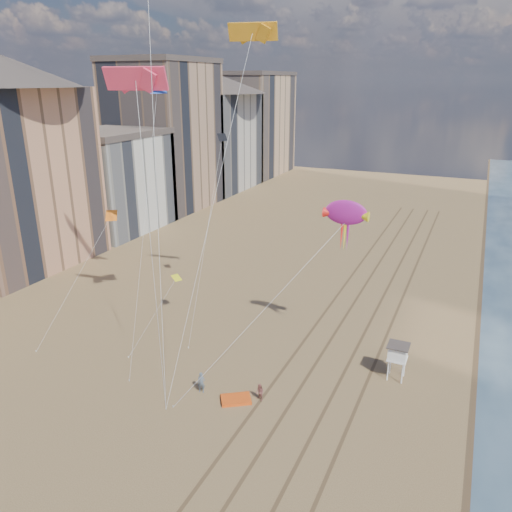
{
  "coord_description": "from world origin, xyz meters",
  "views": [
    {
      "loc": [
        12.75,
        -13.63,
        24.9
      ],
      "look_at": [
        -5.17,
        26.0,
        9.5
      ],
      "focal_mm": 35.0,
      "sensor_mm": 36.0,
      "label": 1
    }
  ],
  "objects_px": {
    "show_kite": "(346,213)",
    "kite_flyer_b": "(260,392)",
    "kite_flyer_a": "(201,383)",
    "lifeguard_stand": "(398,353)",
    "grounded_kite": "(236,399)"
  },
  "relations": [
    {
      "from": "show_kite",
      "to": "kite_flyer_b",
      "type": "height_order",
      "value": "show_kite"
    },
    {
      "from": "kite_flyer_a",
      "to": "lifeguard_stand",
      "type": "bearing_deg",
      "value": 16.47
    },
    {
      "from": "lifeguard_stand",
      "to": "kite_flyer_b",
      "type": "relative_size",
      "value": 2.21
    },
    {
      "from": "grounded_kite",
      "to": "kite_flyer_a",
      "type": "relative_size",
      "value": 1.32
    },
    {
      "from": "grounded_kite",
      "to": "show_kite",
      "type": "xyz_separation_m",
      "value": [
        5.46,
        11.04,
        13.73
      ]
    },
    {
      "from": "lifeguard_stand",
      "to": "kite_flyer_b",
      "type": "distance_m",
      "value": 12.56
    },
    {
      "from": "grounded_kite",
      "to": "kite_flyer_b",
      "type": "bearing_deg",
      "value": -6.59
    },
    {
      "from": "lifeguard_stand",
      "to": "show_kite",
      "type": "xyz_separation_m",
      "value": [
        -5.9,
        2.27,
        11.32
      ]
    },
    {
      "from": "grounded_kite",
      "to": "kite_flyer_b",
      "type": "xyz_separation_m",
      "value": [
        1.76,
        0.89,
        0.61
      ]
    },
    {
      "from": "kite_flyer_a",
      "to": "grounded_kite",
      "type": "bearing_deg",
      "value": -13.41
    },
    {
      "from": "lifeguard_stand",
      "to": "kite_flyer_b",
      "type": "bearing_deg",
      "value": -140.59
    },
    {
      "from": "lifeguard_stand",
      "to": "kite_flyer_a",
      "type": "xyz_separation_m",
      "value": [
        -14.56,
        -8.86,
        -1.63
      ]
    },
    {
      "from": "lifeguard_stand",
      "to": "grounded_kite",
      "type": "distance_m",
      "value": 14.55
    },
    {
      "from": "grounded_kite",
      "to": "kite_flyer_a",
      "type": "xyz_separation_m",
      "value": [
        -3.2,
        -0.08,
        0.78
      ]
    },
    {
      "from": "lifeguard_stand",
      "to": "kite_flyer_a",
      "type": "height_order",
      "value": "lifeguard_stand"
    }
  ]
}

